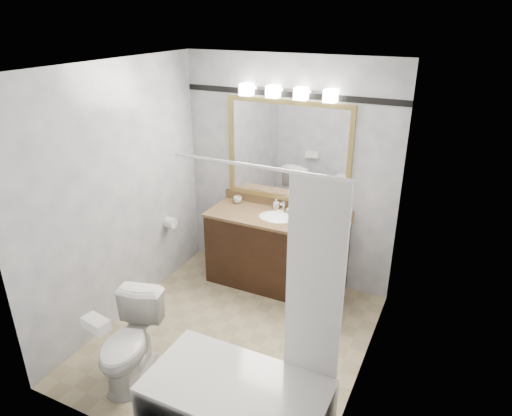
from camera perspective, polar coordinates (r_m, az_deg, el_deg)
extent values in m
cube|color=tan|center=(4.55, -2.89, -15.86)|extent=(2.40, 2.60, 0.01)
cube|color=white|center=(3.55, -3.74, 17.37)|extent=(2.40, 2.60, 0.01)
cube|color=silver|center=(4.98, 3.98, 4.31)|extent=(2.40, 0.01, 2.50)
cube|color=silver|center=(2.96, -15.70, -10.90)|extent=(2.40, 0.01, 2.50)
cube|color=silver|center=(4.55, -16.70, 1.44)|extent=(0.01, 2.60, 2.50)
cube|color=silver|center=(3.52, 14.28, -4.89)|extent=(0.01, 2.60, 2.50)
cube|color=black|center=(5.08, 2.48, -5.65)|extent=(1.50, 0.55, 0.82)
cube|color=#9B7649|center=(4.89, 2.57, -1.29)|extent=(1.53, 0.58, 0.03)
cube|color=#9B7649|center=(5.09, 3.79, 0.52)|extent=(1.53, 0.03, 0.10)
ellipsoid|color=white|center=(4.89, 2.57, -1.45)|extent=(0.44, 0.34, 0.14)
cube|color=#A38B49|center=(4.76, 4.13, 13.06)|extent=(1.40, 0.04, 0.05)
cube|color=#A38B49|center=(5.06, 3.79, 1.28)|extent=(1.40, 0.04, 0.05)
cube|color=#A38B49|center=(5.16, -3.08, 7.92)|extent=(0.05, 0.04, 1.00)
cube|color=#A38B49|center=(4.69, 11.65, 5.86)|extent=(0.05, 0.04, 1.00)
cube|color=white|center=(4.89, 3.97, 7.01)|extent=(1.30, 0.01, 1.00)
cube|color=silver|center=(4.73, 4.12, 14.53)|extent=(0.90, 0.05, 0.03)
cube|color=white|center=(4.87, -1.19, 14.60)|extent=(0.12, 0.12, 0.12)
cube|color=white|center=(4.75, 2.15, 14.36)|extent=(0.12, 0.12, 0.12)
cube|color=white|center=(4.64, 5.65, 14.05)|extent=(0.12, 0.12, 0.12)
cube|color=white|center=(4.55, 9.30, 13.67)|extent=(0.12, 0.12, 0.12)
cube|color=black|center=(4.76, 4.22, 13.98)|extent=(2.40, 0.01, 0.06)
cube|color=white|center=(3.62, -2.45, -23.67)|extent=(1.30, 0.72, 0.45)
cylinder|color=silver|center=(2.95, 0.44, 5.15)|extent=(1.30, 0.02, 0.02)
cube|color=white|center=(3.14, 7.36, -9.55)|extent=(0.40, 0.04, 1.55)
cylinder|color=white|center=(5.19, -10.66, -1.80)|extent=(0.11, 0.12, 0.12)
imported|color=white|center=(4.06, -15.53, -15.89)|extent=(0.57, 0.78, 0.72)
cube|color=white|center=(3.66, -19.36, -13.50)|extent=(0.22, 0.15, 0.09)
cylinder|color=black|center=(4.63, 7.39, -2.59)|extent=(0.17, 0.17, 0.02)
cylinder|color=black|center=(4.63, 7.72, -0.93)|extent=(0.14, 0.14, 0.25)
sphere|color=black|center=(4.58, 7.80, 0.49)|extent=(0.15, 0.15, 0.15)
cube|color=black|center=(4.53, 7.43, -0.35)|extent=(0.10, 0.10, 0.05)
cylinder|color=silver|center=(4.60, 7.32, -2.37)|extent=(0.06, 0.06, 0.06)
imported|color=white|center=(5.23, -2.31, 1.04)|extent=(0.13, 0.13, 0.08)
imported|color=white|center=(5.06, 2.56, 0.49)|extent=(0.06, 0.06, 0.12)
imported|color=white|center=(4.99, 4.14, -0.14)|extent=(0.06, 0.06, 0.07)
cube|color=beige|center=(4.98, 3.01, -0.47)|extent=(0.08, 0.05, 0.02)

